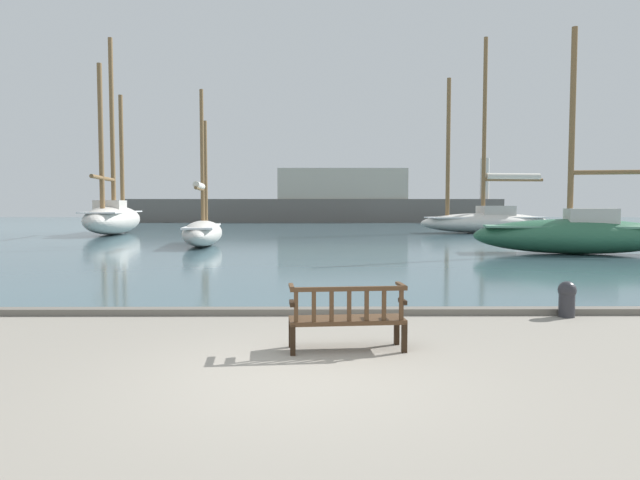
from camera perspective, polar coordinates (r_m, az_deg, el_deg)
The scene contains 10 objects.
ground_plane at distance 6.88m, azimuth -2.19°, elevation -13.57°, with size 160.00×160.00×0.00m, color gray.
harbor_water at distance 50.62m, azimuth -0.60°, elevation 1.29°, with size 100.00×80.00×0.08m, color #476670.
quay_edge_kerb at distance 10.61m, azimuth -1.53°, elevation -7.13°, with size 40.00×0.30×0.12m, color slate.
park_bench at distance 7.98m, azimuth 2.73°, elevation -7.70°, with size 1.64×0.67×0.92m.
sailboat_mid_starboard at distance 27.67m, azimuth -11.65°, elevation 0.95°, with size 2.49×7.72×7.39m.
sailboat_distant_harbor at distance 41.30m, azimuth 16.32°, elevation 2.17°, with size 9.69×4.04×13.37m.
sailboat_outer_port at distance 40.30m, azimuth -19.99°, elevation 2.30°, with size 4.24×10.64×12.92m.
sailboat_nearest_starboard at distance 24.77m, azimuth 24.19°, elevation 0.63°, with size 8.10×3.71×8.86m.
mooring_bollard at distance 11.25m, azimuth 23.47°, elevation -5.28°, with size 0.32×0.32×0.65m.
far_breakwater at distance 63.44m, azimuth 0.40°, elevation 3.67°, with size 41.54×2.40×7.18m.
Camera 1 is at (0.22, -6.58, 2.02)m, focal length 32.00 mm.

